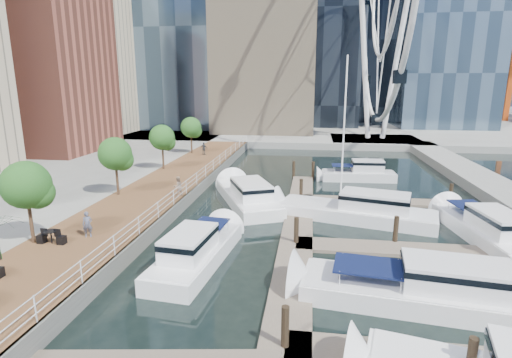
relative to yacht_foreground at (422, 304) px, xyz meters
name	(u,v)px	position (x,y,z in m)	size (l,w,h in m)	color
ground	(218,314)	(-8.86, -2.02, 0.00)	(520.00, 520.00, 0.00)	black
boardwalk	(152,198)	(-17.86, 12.98, 0.50)	(6.00, 60.00, 1.00)	brown
seawall	(188,200)	(-14.86, 12.98, 0.50)	(0.25, 60.00, 1.00)	#595954
land_far	(299,117)	(-8.86, 99.98, 0.50)	(200.00, 114.00, 1.00)	gray
breakwater	(505,195)	(11.14, 17.98, 0.50)	(4.00, 60.00, 1.00)	gray
pier	(375,141)	(5.14, 49.98, 0.50)	(14.00, 12.00, 1.00)	gray
railing	(186,187)	(-14.96, 12.98, 1.52)	(0.10, 60.00, 1.05)	white
floating_docks	(375,230)	(-0.89, 7.96, 0.49)	(16.00, 34.00, 2.60)	#6D6051
street_trees	(115,154)	(-20.26, 11.98, 4.29)	(2.60, 42.60, 4.60)	#3F2B1C
yacht_foreground	(422,304)	(0.00, 0.00, 0.00)	(3.13, 11.69, 2.15)	white
pedestrian_near	(87,224)	(-17.69, 3.19, 1.75)	(0.55, 0.36, 1.50)	#4A4F63
pedestrian_mid	(178,186)	(-15.37, 12.20, 1.79)	(0.77, 0.60, 1.58)	gray
pedestrian_far	(204,149)	(-18.33, 30.86, 1.79)	(0.93, 0.39, 1.58)	#31363D
moored_yachts	(348,225)	(-2.41, 10.10, 0.00)	(21.99, 33.49, 11.50)	white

